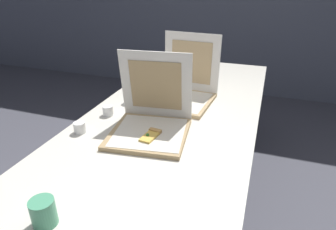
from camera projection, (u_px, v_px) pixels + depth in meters
name	position (u px, v px, depth m)	size (l,w,h in m)	color
table	(174.00, 118.00, 1.74)	(0.95, 2.29, 0.74)	silver
pizza_box_front	(151.00, 122.00, 1.47)	(0.42, 0.42, 0.39)	tan
pizza_box_middle	(183.00, 92.00, 1.85)	(0.40, 0.42, 0.40)	tan
cup_white_far	(159.00, 82.00, 2.11)	(0.06, 0.06, 0.06)	white
cup_white_mid	(129.00, 99.00, 1.82)	(0.06, 0.06, 0.06)	white
cup_white_near_center	(108.00, 111.00, 1.67)	(0.06, 0.06, 0.06)	white
cup_white_near_left	(80.00, 127.00, 1.48)	(0.06, 0.06, 0.06)	white
cup_printed_front	(43.00, 212.00, 0.93)	(0.08, 0.08, 0.09)	#4C9E75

